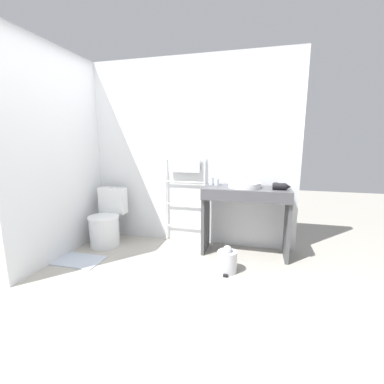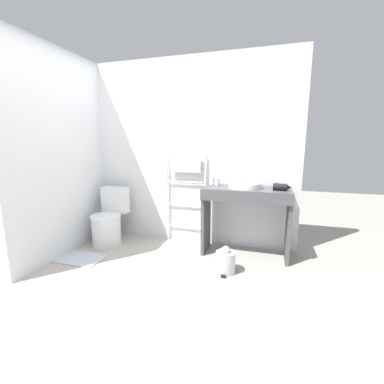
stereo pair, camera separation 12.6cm
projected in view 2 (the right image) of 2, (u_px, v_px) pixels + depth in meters
name	position (u px, v px, depth m)	size (l,w,h in m)	color
ground_plane	(148.00, 288.00, 2.51)	(12.00, 12.00, 0.00)	#A8A399
wall_back	(189.00, 153.00, 3.55)	(2.94, 0.12, 2.51)	silver
wall_side	(67.00, 154.00, 3.28)	(0.12, 1.95, 2.51)	silver
toilet	(109.00, 222.00, 3.61)	(0.41, 0.54, 0.78)	white
towel_radiator	(186.00, 179.00, 3.52)	(0.58, 0.06, 1.23)	white
vanity_counter	(246.00, 210.00, 3.14)	(1.05, 0.46, 0.86)	#4C4C51
sink_basin	(245.00, 185.00, 3.11)	(0.39, 0.39, 0.06)	white
faucet	(246.00, 179.00, 3.27)	(0.02, 0.10, 0.14)	silver
cup_near_wall	(212.00, 181.00, 3.35)	(0.06, 0.06, 0.10)	silver
cup_near_edge	(217.00, 182.00, 3.28)	(0.06, 0.06, 0.09)	silver
hair_dryer	(281.00, 187.00, 2.94)	(0.20, 0.17, 0.08)	black
trash_bin	(226.00, 261.00, 2.80)	(0.22, 0.25, 0.30)	silver
bath_mat	(80.00, 258.00, 3.14)	(0.56, 0.36, 0.01)	#B2BCCC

